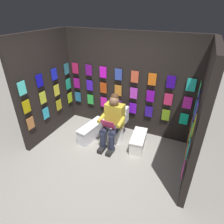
# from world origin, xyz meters

# --- Properties ---
(ground_plane) EXTENTS (30.00, 30.00, 0.00)m
(ground_plane) POSITION_xyz_m (0.00, 0.00, 0.00)
(ground_plane) COLOR gray
(display_wall_back) EXTENTS (3.19, 0.14, 2.32)m
(display_wall_back) POSITION_xyz_m (0.00, -1.76, 1.16)
(display_wall_back) COLOR black
(display_wall_back) RESTS_ON ground
(display_wall_left) EXTENTS (0.14, 1.71, 2.32)m
(display_wall_left) POSITION_xyz_m (-1.59, -0.86, 1.16)
(display_wall_left) COLOR black
(display_wall_left) RESTS_ON ground
(display_wall_right) EXTENTS (0.14, 1.71, 2.32)m
(display_wall_right) POSITION_xyz_m (1.59, -0.86, 1.16)
(display_wall_right) COLOR black
(display_wall_right) RESTS_ON ground
(toilet) EXTENTS (0.41, 0.55, 0.77)m
(toilet) POSITION_xyz_m (0.03, -1.22, 0.33)
(toilet) COLOR white
(toilet) RESTS_ON ground
(person_reading) EXTENTS (0.53, 0.68, 1.19)m
(person_reading) POSITION_xyz_m (0.03, -0.99, 0.60)
(person_reading) COLOR gold
(person_reading) RESTS_ON ground
(comic_longbox_near) EXTENTS (0.35, 0.69, 0.32)m
(comic_longbox_near) POSITION_xyz_m (-0.54, -1.12, 0.16)
(comic_longbox_near) COLOR white
(comic_longbox_near) RESTS_ON ground
(comic_longbox_far) EXTENTS (0.37, 0.83, 0.36)m
(comic_longbox_far) POSITION_xyz_m (0.56, -1.00, 0.18)
(comic_longbox_far) COLOR silver
(comic_longbox_far) RESTS_ON ground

